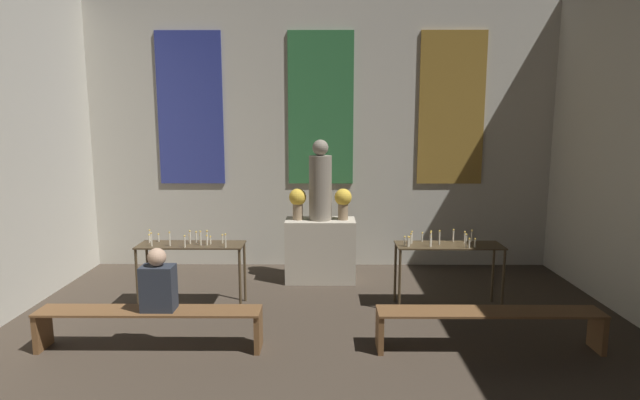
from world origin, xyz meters
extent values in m
cube|color=beige|center=(0.00, 9.56, 2.29)|extent=(8.17, 0.12, 4.57)
cube|color=navy|center=(-2.22, 9.48, 2.74)|extent=(1.11, 0.03, 2.56)
cube|color=#33723F|center=(0.00, 9.48, 2.74)|extent=(1.11, 0.03, 2.56)
cube|color=olive|center=(2.22, 9.48, 2.74)|extent=(1.11, 0.03, 2.56)
cube|color=#BCB29E|center=(0.00, 8.62, 0.50)|extent=(1.10, 0.56, 0.99)
cylinder|color=gray|center=(0.00, 8.62, 1.50)|extent=(0.35, 0.35, 1.01)
sphere|color=gray|center=(0.00, 8.62, 2.13)|extent=(0.25, 0.25, 0.25)
cylinder|color=#937A5B|center=(-0.36, 8.62, 1.13)|extent=(0.16, 0.16, 0.27)
sphere|color=gold|center=(-0.36, 8.62, 1.35)|extent=(0.27, 0.27, 0.27)
cylinder|color=#937A5B|center=(0.36, 8.62, 1.13)|extent=(0.16, 0.16, 0.27)
sphere|color=gold|center=(0.36, 8.62, 1.35)|extent=(0.27, 0.27, 0.27)
cube|color=#473823|center=(-1.75, 7.47, 0.87)|extent=(1.43, 0.47, 0.02)
cylinder|color=#473823|center=(-2.44, 7.27, 0.43)|extent=(0.04, 0.04, 0.86)
cylinder|color=#473823|center=(-1.06, 7.27, 0.43)|extent=(0.04, 0.04, 0.86)
cylinder|color=#473823|center=(-2.44, 7.67, 0.43)|extent=(0.04, 0.04, 0.86)
cylinder|color=#473823|center=(-1.06, 7.67, 0.43)|extent=(0.04, 0.04, 0.86)
cylinder|color=silver|center=(-2.25, 7.35, 0.96)|extent=(0.02, 0.02, 0.17)
sphere|color=#F9CC4C|center=(-2.25, 7.35, 1.06)|extent=(0.02, 0.02, 0.02)
cylinder|color=silver|center=(-1.70, 7.56, 0.95)|extent=(0.02, 0.02, 0.14)
sphere|color=#F9CC4C|center=(-1.70, 7.56, 1.03)|extent=(0.02, 0.02, 0.02)
cylinder|color=silver|center=(-1.49, 7.47, 0.93)|extent=(0.02, 0.02, 0.09)
sphere|color=#F9CC4C|center=(-1.49, 7.47, 0.98)|extent=(0.02, 0.02, 0.02)
cylinder|color=silver|center=(-1.33, 7.53, 0.93)|extent=(0.02, 0.02, 0.10)
sphere|color=#F9CC4C|center=(-1.33, 7.53, 1.00)|extent=(0.02, 0.02, 0.02)
cylinder|color=silver|center=(-1.80, 7.57, 0.93)|extent=(0.02, 0.02, 0.09)
sphere|color=#F9CC4C|center=(-1.80, 7.57, 0.99)|extent=(0.02, 0.02, 0.02)
cylinder|color=silver|center=(-1.78, 7.28, 0.95)|extent=(0.02, 0.02, 0.14)
sphere|color=#F9CC4C|center=(-1.78, 7.28, 1.04)|extent=(0.02, 0.02, 0.02)
cylinder|color=silver|center=(-2.01, 7.36, 0.97)|extent=(0.02, 0.02, 0.17)
sphere|color=#F9CC4C|center=(-2.01, 7.36, 1.07)|extent=(0.02, 0.02, 0.02)
cylinder|color=silver|center=(-1.55, 7.56, 0.95)|extent=(0.02, 0.02, 0.15)
sphere|color=#F9CC4C|center=(-1.55, 7.56, 1.04)|extent=(0.02, 0.02, 0.02)
cylinder|color=silver|center=(-1.64, 7.54, 0.93)|extent=(0.02, 0.02, 0.10)
sphere|color=#F9CC4C|center=(-1.64, 7.54, 0.99)|extent=(0.02, 0.02, 0.02)
cylinder|color=silver|center=(-2.24, 7.61, 0.93)|extent=(0.02, 0.02, 0.09)
sphere|color=#F9CC4C|center=(-2.24, 7.61, 0.99)|extent=(0.02, 0.02, 0.02)
cylinder|color=silver|center=(-2.36, 7.63, 0.95)|extent=(0.02, 0.02, 0.15)
sphere|color=#F9CC4C|center=(-2.36, 7.63, 1.04)|extent=(0.02, 0.02, 0.02)
cylinder|color=silver|center=(-1.52, 7.41, 0.94)|extent=(0.02, 0.02, 0.12)
sphere|color=#F9CC4C|center=(-1.52, 7.41, 1.01)|extent=(0.02, 0.02, 0.02)
cylinder|color=silver|center=(-1.24, 7.28, 0.96)|extent=(0.02, 0.02, 0.17)
sphere|color=#F9CC4C|center=(-1.24, 7.28, 1.06)|extent=(0.02, 0.02, 0.02)
cylinder|color=silver|center=(-2.34, 7.53, 0.93)|extent=(0.02, 0.02, 0.10)
sphere|color=#F9CC4C|center=(-2.34, 7.53, 0.99)|extent=(0.02, 0.02, 0.02)
cylinder|color=silver|center=(-1.60, 7.41, 0.97)|extent=(0.02, 0.02, 0.18)
sphere|color=#F9CC4C|center=(-1.60, 7.41, 1.07)|extent=(0.02, 0.02, 0.02)
cylinder|color=silver|center=(-1.77, 7.48, 0.96)|extent=(0.02, 0.02, 0.16)
sphere|color=#F9CC4C|center=(-1.77, 7.48, 1.06)|extent=(0.02, 0.02, 0.02)
cube|color=#473823|center=(1.75, 7.47, 0.87)|extent=(1.43, 0.47, 0.02)
cylinder|color=#473823|center=(1.06, 7.27, 0.43)|extent=(0.04, 0.04, 0.86)
cylinder|color=#473823|center=(2.44, 7.27, 0.43)|extent=(0.04, 0.04, 0.86)
cylinder|color=#473823|center=(1.06, 7.67, 0.43)|extent=(0.04, 0.04, 0.86)
cylinder|color=#473823|center=(2.44, 7.67, 0.43)|extent=(0.04, 0.04, 0.86)
cylinder|color=silver|center=(1.47, 7.35, 0.97)|extent=(0.02, 0.02, 0.18)
sphere|color=#F9CC4C|center=(1.47, 7.35, 1.07)|extent=(0.02, 0.02, 0.02)
cylinder|color=silver|center=(1.42, 7.64, 0.94)|extent=(0.02, 0.02, 0.11)
sphere|color=#F9CC4C|center=(1.42, 7.64, 1.00)|extent=(0.02, 0.02, 0.02)
cylinder|color=silver|center=(1.62, 7.47, 0.97)|extent=(0.02, 0.02, 0.18)
sphere|color=#F9CC4C|center=(1.62, 7.47, 1.07)|extent=(0.02, 0.02, 0.02)
cylinder|color=silver|center=(1.48, 7.36, 0.94)|extent=(0.02, 0.02, 0.12)
sphere|color=#F9CC4C|center=(1.48, 7.36, 1.02)|extent=(0.02, 0.02, 0.02)
cylinder|color=silver|center=(1.17, 7.34, 0.94)|extent=(0.02, 0.02, 0.13)
sphere|color=#F9CC4C|center=(1.17, 7.34, 1.02)|extent=(0.02, 0.02, 0.02)
cylinder|color=silver|center=(1.93, 7.31, 0.96)|extent=(0.02, 0.02, 0.16)
sphere|color=#F9CC4C|center=(1.93, 7.31, 1.06)|extent=(0.02, 0.02, 0.02)
cylinder|color=silver|center=(2.06, 7.33, 0.93)|extent=(0.02, 0.02, 0.10)
sphere|color=#F9CC4C|center=(2.06, 7.33, 0.99)|extent=(0.02, 0.02, 0.02)
cylinder|color=silver|center=(1.97, 7.29, 0.94)|extent=(0.02, 0.02, 0.11)
sphere|color=#F9CC4C|center=(1.97, 7.29, 1.01)|extent=(0.02, 0.02, 0.02)
cylinder|color=silver|center=(1.98, 7.55, 0.95)|extent=(0.02, 0.02, 0.14)
sphere|color=#F9CC4C|center=(1.98, 7.55, 1.04)|extent=(0.02, 0.02, 0.02)
cylinder|color=silver|center=(1.13, 7.38, 0.94)|extent=(0.02, 0.02, 0.12)
sphere|color=#F9CC4C|center=(1.13, 7.38, 1.01)|extent=(0.02, 0.02, 0.02)
cylinder|color=silver|center=(1.85, 7.65, 0.96)|extent=(0.02, 0.02, 0.15)
sphere|color=#F9CC4C|center=(1.85, 7.65, 1.04)|extent=(0.02, 0.02, 0.02)
cylinder|color=silver|center=(1.19, 7.36, 0.94)|extent=(0.02, 0.02, 0.11)
sphere|color=#F9CC4C|center=(1.19, 7.36, 1.01)|extent=(0.02, 0.02, 0.02)
cylinder|color=silver|center=(1.24, 7.51, 0.94)|extent=(0.02, 0.02, 0.13)
sphere|color=#F9CC4C|center=(1.24, 7.51, 1.02)|extent=(0.02, 0.02, 0.02)
cylinder|color=silver|center=(2.10, 7.62, 0.95)|extent=(0.02, 0.02, 0.15)
sphere|color=#F9CC4C|center=(2.10, 7.62, 1.04)|extent=(0.02, 0.02, 0.02)
cylinder|color=silver|center=(1.26, 7.53, 0.96)|extent=(0.02, 0.02, 0.15)
sphere|color=#F9CC4C|center=(1.26, 7.53, 1.04)|extent=(0.02, 0.02, 0.02)
cylinder|color=silver|center=(1.52, 7.57, 0.95)|extent=(0.02, 0.02, 0.15)
sphere|color=#F9CC4C|center=(1.52, 7.57, 1.04)|extent=(0.02, 0.02, 0.02)
cube|color=brown|center=(-1.89, 6.15, 0.45)|extent=(2.48, 0.36, 0.03)
cube|color=brown|center=(-3.10, 6.15, 0.22)|extent=(0.06, 0.32, 0.44)
cube|color=brown|center=(-0.68, 6.15, 0.22)|extent=(0.06, 0.32, 0.44)
cube|color=brown|center=(1.89, 6.15, 0.45)|extent=(2.48, 0.36, 0.03)
cube|color=brown|center=(0.68, 6.15, 0.22)|extent=(0.06, 0.32, 0.44)
cube|color=brown|center=(3.10, 6.15, 0.22)|extent=(0.06, 0.32, 0.44)
cube|color=#282D38|center=(-1.77, 6.15, 0.71)|extent=(0.36, 0.24, 0.50)
sphere|color=tan|center=(-1.77, 6.15, 1.06)|extent=(0.20, 0.20, 0.20)
camera|label=1|loc=(0.05, 0.89, 2.53)|focal=28.00mm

